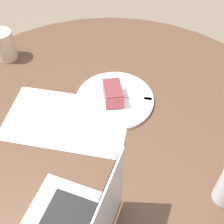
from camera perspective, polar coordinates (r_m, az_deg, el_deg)
The scene contains 6 objects.
dining_table at distance 1.03m, azimuth -0.51°, elevation -8.56°, with size 1.33×1.33×0.72m.
paper_document at distance 1.01m, azimuth -8.29°, elevation -1.50°, with size 0.45×0.41×0.00m.
plate at distance 1.05m, azimuth 0.49°, elevation 2.28°, with size 0.26×0.26×0.01m.
cake_slice at distance 1.02m, azimuth 0.15°, elevation 3.42°, with size 0.11×0.10×0.05m.
fork at distance 1.05m, azimuth 3.73°, elevation 2.76°, with size 0.15×0.11×0.00m.
coffee_glass at distance 1.25m, azimuth -18.92°, elevation 11.52°, with size 0.08×0.08×0.11m.
Camera 1 is at (0.39, -0.37, 1.50)m, focal length 50.00 mm.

